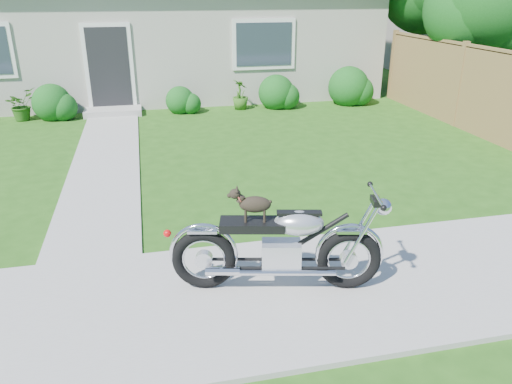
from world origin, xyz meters
TOP-DOWN VIEW (x-y plane):
  - ground at (0.00, 0.00)m, footprint 80.00×80.00m
  - sidewalk at (0.00, 0.00)m, footprint 24.00×2.20m
  - walkway at (-1.50, 5.00)m, footprint 1.20×8.00m
  - house at (-0.00, 11.99)m, footprint 12.60×7.03m
  - fence at (6.30, 5.75)m, footprint 0.12×6.62m
  - tree_near at (7.59, 6.62)m, footprint 2.79×2.75m
  - shrub_row at (0.99, 8.50)m, footprint 10.73×1.11m
  - potted_plant_left at (-3.62, 8.55)m, footprint 0.82×0.87m
  - potted_plant_right at (1.76, 8.55)m, footprint 0.56×0.56m
  - motorcycle_with_dog at (0.52, 0.04)m, footprint 2.19×0.81m

SIDE VIEW (x-z plane):
  - ground at x=0.00m, z-range 0.00..0.00m
  - walkway at x=-1.50m, z-range 0.00..0.03m
  - sidewalk at x=0.00m, z-range 0.00..0.04m
  - potted_plant_left at x=-3.62m, z-range 0.00..0.76m
  - potted_plant_right at x=1.76m, z-range 0.00..0.78m
  - shrub_row at x=0.99m, z-range -0.15..0.96m
  - motorcycle_with_dog at x=0.52m, z-range -0.02..1.10m
  - fence at x=6.30m, z-range -0.01..1.89m
  - house at x=0.00m, z-range -0.09..4.41m
  - tree_near at x=7.59m, z-range 0.59..4.82m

